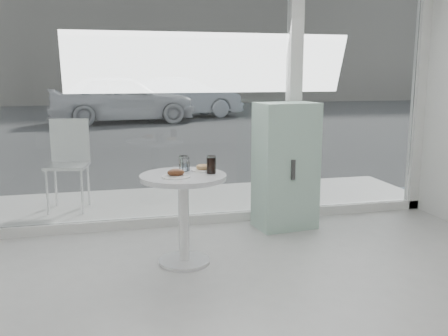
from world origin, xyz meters
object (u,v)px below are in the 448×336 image
object	(u,v)px
car_white	(122,98)
car_silver	(180,98)
mint_cabinet	(286,166)
plate_fritter	(176,174)
plate_donut	(203,168)
main_table	(183,200)
patio_chair	(68,158)
water_tumbler_b	(186,165)
water_tumbler_a	(184,164)
cola_glass	(211,165)

from	to	relation	value
car_white	car_silver	world-z (taller)	car_white
mint_cabinet	car_silver	distance (m)	13.10
plate_fritter	plate_donut	bearing A→B (deg)	39.24
main_table	mint_cabinet	size ratio (longest dim) A/B	0.59
patio_chair	water_tumbler_b	distance (m)	2.05
car_silver	plate_fritter	distance (m)	14.08
main_table	water_tumbler_a	xyz separation A→B (m)	(0.03, 0.15, 0.28)
cola_glass	plate_fritter	bearing A→B (deg)	-164.46
main_table	cola_glass	world-z (taller)	cola_glass
car_white	water_tumbler_a	distance (m)	12.32
mint_cabinet	patio_chair	bearing A→B (deg)	145.84
patio_chair	plate_donut	bearing A→B (deg)	-46.13
mint_cabinet	car_silver	xyz separation A→B (m)	(0.96, 13.06, 0.07)
plate_donut	water_tumbler_b	distance (m)	0.15
car_white	water_tumbler_b	distance (m)	12.31
car_white	patio_chair	bearing A→B (deg)	170.09
car_white	plate_donut	size ratio (longest dim) A/B	22.65
main_table	plate_fritter	distance (m)	0.27
car_white	plate_donut	bearing A→B (deg)	176.57
car_silver	plate_donut	distance (m)	13.83
main_table	cola_glass	xyz separation A→B (m)	(0.24, -0.00, 0.29)
patio_chair	water_tumbler_a	xyz separation A→B (m)	(1.05, -1.75, 0.19)
cola_glass	mint_cabinet	bearing A→B (deg)	38.46
water_tumbler_a	car_silver	bearing A→B (deg)	81.19
plate_fritter	patio_chair	bearing A→B (deg)	115.65
water_tumbler_b	cola_glass	world-z (taller)	cola_glass
plate_donut	water_tumbler_b	world-z (taller)	water_tumbler_b
mint_cabinet	water_tumbler_b	size ratio (longest dim) A/B	11.48
plate_fritter	main_table	bearing A→B (deg)	52.05
plate_fritter	car_white	bearing A→B (deg)	89.43
water_tumbler_a	water_tumbler_b	size ratio (longest dim) A/B	1.17
car_white	water_tumbler_b	xyz separation A→B (m)	(-0.01, -12.31, 0.04)
mint_cabinet	cola_glass	world-z (taller)	mint_cabinet
plate_donut	water_tumbler_a	bearing A→B (deg)	174.03
main_table	water_tumbler_a	size ratio (longest dim) A/B	5.80
patio_chair	plate_donut	distance (m)	2.15
main_table	patio_chair	world-z (taller)	patio_chair
plate_donut	water_tumbler_a	world-z (taller)	water_tumbler_a
car_silver	water_tumbler_a	size ratio (longest dim) A/B	32.92
mint_cabinet	plate_fritter	world-z (taller)	mint_cabinet
main_table	patio_chair	bearing A→B (deg)	118.32
car_white	plate_fritter	world-z (taller)	car_white
mint_cabinet	cola_glass	bearing A→B (deg)	-148.41
car_silver	plate_donut	xyz separation A→B (m)	(-1.96, -13.69, 0.07)
main_table	plate_donut	distance (m)	0.33
patio_chair	plate_donut	world-z (taller)	patio_chair
patio_chair	water_tumbler_a	size ratio (longest dim) A/B	7.76
plate_fritter	water_tumbler_b	distance (m)	0.27
main_table	plate_donut	size ratio (longest dim) A/B	3.79
car_white	plate_donut	world-z (taller)	car_white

